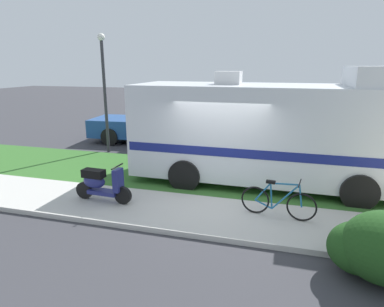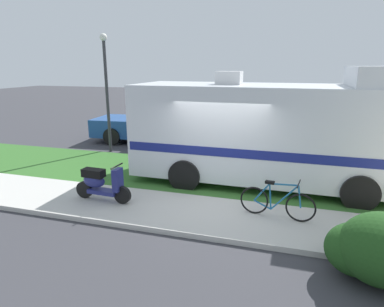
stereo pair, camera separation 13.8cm
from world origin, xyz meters
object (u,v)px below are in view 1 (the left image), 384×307
object	(u,v)px
scooter	(101,183)
bicycle	(278,202)
pickup_truck_far	(347,119)
motorhome_rv	(271,131)
street_lamp_post	(104,83)
pickup_truck_near	(161,121)

from	to	relation	value
scooter	bicycle	size ratio (longest dim) A/B	0.94
bicycle	pickup_truck_far	bearing A→B (deg)	73.63
motorhome_rv	scooter	xyz separation A→B (m)	(-3.93, -2.70, -1.03)
pickup_truck_far	street_lamp_post	size ratio (longest dim) A/B	1.17
motorhome_rv	pickup_truck_near	xyz separation A→B (m)	(-4.95, 4.26, -0.63)
pickup_truck_far	street_lamp_post	distance (m)	11.17
pickup_truck_far	pickup_truck_near	bearing A→B (deg)	-159.02
pickup_truck_near	motorhome_rv	bearing A→B (deg)	-40.74
motorhome_rv	pickup_truck_far	bearing A→B (deg)	66.40
motorhome_rv	scooter	distance (m)	4.87
scooter	street_lamp_post	distance (m)	5.83
bicycle	street_lamp_post	bearing A→B (deg)	146.08
bicycle	pickup_truck_far	world-z (taller)	pickup_truck_far
bicycle	pickup_truck_near	xyz separation A→B (m)	(-5.28, 6.72, 0.49)
motorhome_rv	pickup_truck_far	world-z (taller)	motorhome_rv
bicycle	pickup_truck_far	size ratio (longest dim) A/B	0.31
street_lamp_post	pickup_truck_near	bearing A→B (deg)	55.44
pickup_truck_near	street_lamp_post	world-z (taller)	street_lamp_post
scooter	street_lamp_post	world-z (taller)	street_lamp_post
bicycle	pickup_truck_near	size ratio (longest dim) A/B	0.31
pickup_truck_far	bicycle	bearing A→B (deg)	-106.37
bicycle	street_lamp_post	xyz separation A→B (m)	(-6.77, 4.55, 2.26)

